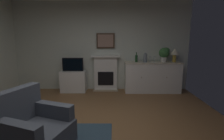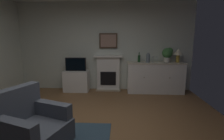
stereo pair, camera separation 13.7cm
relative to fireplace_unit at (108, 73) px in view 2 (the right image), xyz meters
The scene contains 14 objects.
ground_plane 2.70m from the fireplace_unit, 93.09° to the right, with size 5.43×5.57×0.10m, color brown.
wall_rear 0.83m from the fireplace_unit, 137.97° to the left, with size 5.43×0.06×2.71m, color silver.
fireplace_unit is the anchor object (origin of this frame).
framed_picture 1.00m from the fireplace_unit, 90.00° to the left, with size 0.55×0.04×0.45m.
sideboard_cabinet 1.44m from the fireplace_unit, ahead, with size 1.67×0.49×0.92m.
table_lamp 2.15m from the fireplace_unit, ahead, with size 0.26×0.26×0.40m.
wine_bottle 1.05m from the fireplace_unit, ahead, with size 0.08×0.08×0.29m.
wine_glass_left 1.43m from the fireplace_unit, ahead, with size 0.07×0.07×0.16m.
wine_glass_center 1.54m from the fireplace_unit, ahead, with size 0.07×0.07×0.16m.
vase_decorative 1.30m from the fireplace_unit, 10.94° to the right, with size 0.11×0.11×0.28m.
tv_cabinet 1.01m from the fireplace_unit, behind, with size 0.75×0.42×0.64m.
tv_set 1.04m from the fireplace_unit, 169.23° to the right, with size 0.62×0.07×0.40m.
potted_plant_small 1.87m from the fireplace_unit, ahead, with size 0.30×0.30×0.43m.
armchair 3.16m from the fireplace_unit, 106.04° to the right, with size 1.02×0.99×0.92m.
Camera 2 is at (0.52, -2.53, 1.60)m, focal length 27.06 mm.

